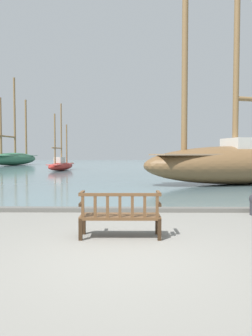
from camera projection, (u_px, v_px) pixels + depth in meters
ground_plane at (122, 256)px, 4.88m from camera, size 160.00×160.00×0.00m
harbor_water at (128, 165)px, 48.83m from camera, size 100.00×80.00×0.08m
quay_edge_kerb at (125, 210)px, 8.72m from camera, size 40.00×0.30×0.12m
park_bench at (120, 214)px, 5.97m from camera, size 1.60×0.53×0.92m
sailboat_centre_channel at (14, 158)px, 44.75m from camera, size 5.04×12.02×13.06m
sailboat_far_starboard at (61, 165)px, 30.00m from camera, size 2.23×6.32×6.70m
sailboat_mid_starboard at (239, 161)px, 16.16m from camera, size 11.27×5.80×13.82m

